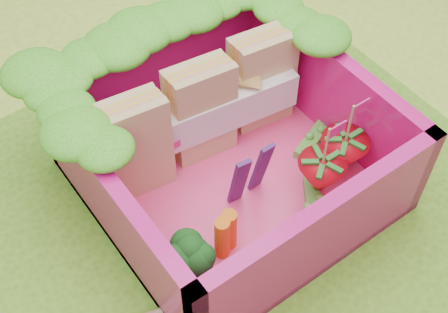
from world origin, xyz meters
TOP-DOWN VIEW (x-y plane):
  - ground at (0.00, 0.00)m, footprint 14.00×14.00m
  - placemat at (0.00, 0.00)m, footprint 2.60×2.60m
  - bento_floor at (0.08, 0.20)m, footprint 1.30×1.30m
  - bento_box at (0.08, 0.20)m, footprint 1.30×1.30m
  - lettuce_ruffle at (0.08, 0.69)m, footprint 1.43×0.83m
  - sandwich_stack at (0.08, 0.44)m, footprint 1.07×0.30m
  - broccoli at (-0.41, -0.13)m, footprint 0.34×0.34m
  - carrot_sticks at (-0.18, -0.11)m, footprint 0.12×0.09m
  - purple_wedges at (0.08, 0.05)m, footprint 0.20×0.03m
  - strawberry_left at (0.37, -0.12)m, footprint 0.23×0.23m
  - strawberry_right at (0.54, -0.08)m, footprint 0.23×0.23m
  - snap_peas at (0.48, -0.03)m, footprint 0.58×0.56m

SIDE VIEW (x-z plane):
  - ground at x=0.00m, z-range 0.00..0.00m
  - placemat at x=0.00m, z-range 0.00..0.03m
  - bento_floor at x=0.08m, z-range 0.03..0.08m
  - snap_peas at x=0.48m, z-range 0.08..0.13m
  - carrot_sticks at x=-0.18m, z-range 0.08..0.33m
  - strawberry_left at x=0.37m, z-range -0.03..0.44m
  - strawberry_right at x=0.54m, z-range -0.03..0.44m
  - broccoli at x=-0.41m, z-range 0.13..0.37m
  - purple_wedges at x=0.08m, z-range 0.08..0.46m
  - bento_box at x=0.08m, z-range 0.03..0.58m
  - sandwich_stack at x=0.08m, z-range 0.07..0.63m
  - lettuce_ruffle at x=0.08m, z-range 0.58..0.69m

